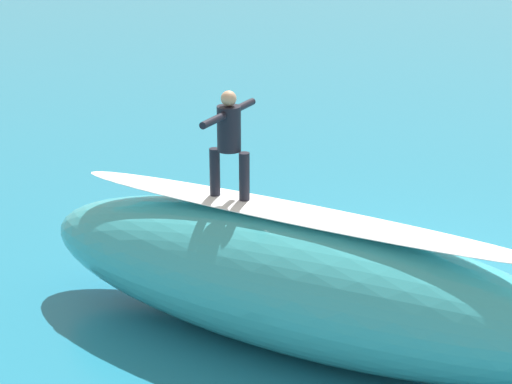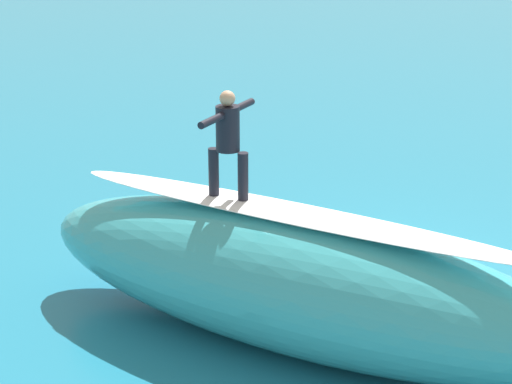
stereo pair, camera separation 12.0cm
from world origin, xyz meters
TOP-DOWN VIEW (x-y plane):
  - ground_plane at (0.00, 0.00)m, footprint 120.00×120.00m
  - wave_crest at (0.79, 2.38)m, footprint 8.39×4.28m
  - wave_foam_lip at (0.79, 2.38)m, footprint 6.84×2.61m
  - surfboard_riding at (1.74, 2.11)m, footprint 2.25×0.90m
  - surfer_riding at (1.74, 2.11)m, footprint 0.59×1.42m
  - surfboard_paddling at (1.92, -1.60)m, footprint 1.67×2.09m
  - surfer_paddling at (2.00, -1.71)m, footprint 1.21×1.61m

SIDE VIEW (x-z plane):
  - ground_plane at x=0.00m, z-range 0.00..0.00m
  - surfboard_paddling at x=1.92m, z-range 0.00..0.10m
  - surfer_paddling at x=2.00m, z-range 0.08..0.40m
  - wave_crest at x=0.79m, z-range 0.00..1.91m
  - surfboard_riding at x=1.74m, z-range 1.91..1.97m
  - wave_foam_lip at x=0.79m, z-range 1.91..1.99m
  - surfer_riding at x=1.74m, z-range 2.10..3.61m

